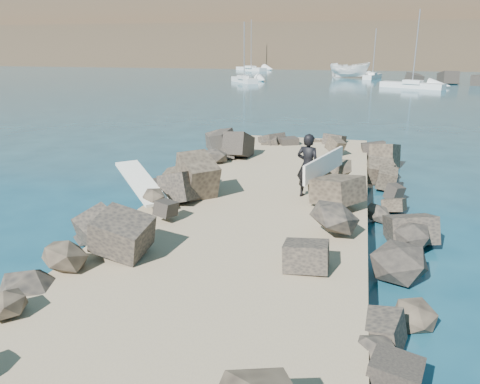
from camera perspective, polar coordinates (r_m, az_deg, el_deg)
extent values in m
plane|color=#0F384C|center=(12.49, 1.15, -5.25)|extent=(800.00, 800.00, 0.00)
cube|color=#8C7759|center=(10.60, -1.36, -7.78)|extent=(6.00, 26.00, 0.60)
cube|color=black|center=(11.99, -14.20, -4.22)|extent=(2.60, 22.00, 1.00)
cube|color=black|center=(10.64, 14.73, -7.10)|extent=(2.60, 22.00, 1.00)
cube|color=#2D4919|center=(171.75, 18.02, 20.34)|extent=(360.00, 140.00, 32.00)
cube|color=white|center=(13.42, -11.94, 0.72)|extent=(2.36, 2.39, 0.09)
imported|color=white|center=(77.06, 13.21, 14.27)|extent=(6.62, 3.66, 2.42)
imported|color=black|center=(13.52, 8.27, 3.18)|extent=(0.78, 0.62, 1.86)
cube|color=silver|center=(13.47, 10.18, 3.26)|extent=(0.95, 2.16, 0.73)
cube|color=silver|center=(60.48, 20.23, 12.03)|extent=(7.37, 4.87, 0.80)
cylinder|color=gray|center=(60.30, 20.68, 16.23)|extent=(0.12, 0.12, 8.20)
cube|color=silver|center=(60.03, 20.31, 12.47)|extent=(2.40, 2.02, 0.44)
cube|color=silver|center=(76.39, 15.83, 13.34)|extent=(2.94, 6.22, 0.80)
cylinder|color=gray|center=(76.26, 16.07, 16.10)|extent=(0.12, 0.12, 6.70)
cube|color=silver|center=(75.66, 15.87, 13.68)|extent=(1.40, 1.90, 0.44)
cube|color=silver|center=(65.92, 0.51, 13.43)|extent=(4.95, 6.26, 0.80)
cylinder|color=gray|center=(65.76, 0.52, 16.89)|extent=(0.12, 0.12, 7.27)
cube|color=silver|center=(65.25, 0.37, 13.83)|extent=(1.92, 2.12, 0.44)
cube|color=silver|center=(98.16, 1.35, 14.73)|extent=(7.42, 6.97, 0.80)
cylinder|color=gray|center=(98.06, 1.38, 17.61)|extent=(0.12, 0.12, 9.18)
cube|color=silver|center=(97.48, 1.26, 15.00)|extent=(2.63, 2.56, 0.44)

